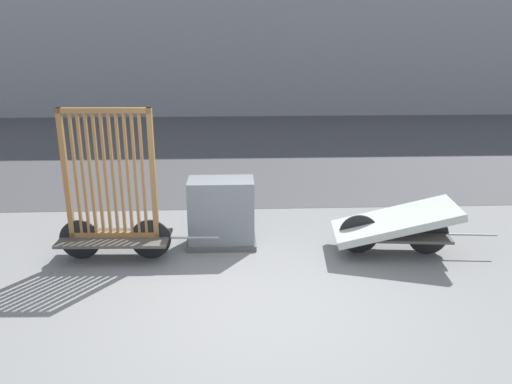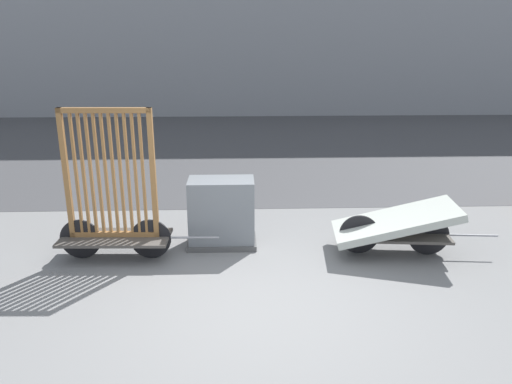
# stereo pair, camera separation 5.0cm
# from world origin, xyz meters

# --- Properties ---
(ground_plane) EXTENTS (60.00, 60.00, 0.00)m
(ground_plane) POSITION_xyz_m (0.00, 0.00, 0.00)
(ground_plane) COLOR slate
(road_strip) EXTENTS (56.00, 10.90, 0.01)m
(road_strip) POSITION_xyz_m (0.00, 8.94, 0.00)
(road_strip) COLOR #424244
(road_strip) RESTS_ON ground_plane
(bike_cart_with_bedframe) EXTENTS (2.24, 0.71, 2.13)m
(bike_cart_with_bedframe) POSITION_xyz_m (-1.98, 1.48, 0.75)
(bike_cart_with_bedframe) COLOR #4C4742
(bike_cart_with_bedframe) RESTS_ON ground_plane
(bike_cart_with_mattress) EXTENTS (2.35, 1.04, 0.77)m
(bike_cart_with_mattress) POSITION_xyz_m (1.99, 1.48, 0.44)
(bike_cart_with_mattress) COLOR #4C4742
(bike_cart_with_mattress) RESTS_ON ground_plane
(utility_cabinet) EXTENTS (1.02, 0.61, 1.02)m
(utility_cabinet) POSITION_xyz_m (-0.50, 1.90, 0.47)
(utility_cabinet) COLOR #4C4C4C
(utility_cabinet) RESTS_ON ground_plane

